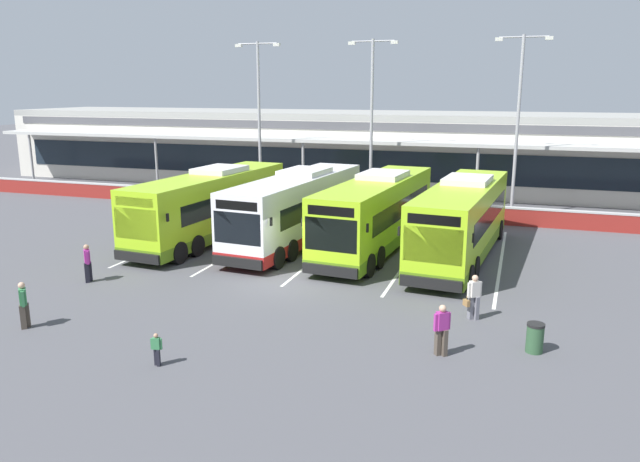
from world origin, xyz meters
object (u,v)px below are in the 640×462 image
object	(u,v)px
lamp_post_centre	(372,114)
lamp_post_west	(259,112)
lamp_post_east	(518,116)
pedestrian_approaching_bus	(87,262)
coach_bus_left_centre	(297,209)
coach_bus_right_centre	(462,221)
pedestrian_with_handbag	(474,296)
coach_bus_centre	(376,214)
pedestrian_near_bin	(442,328)
coach_bus_leftmost	(211,206)
litter_bin	(535,338)
pedestrian_in_dark_coat	(24,303)
pedestrian_child	(157,348)

from	to	relation	value
lamp_post_centre	lamp_post_west	bearing A→B (deg)	-178.16
lamp_post_east	pedestrian_approaching_bus	bearing A→B (deg)	-130.75
coach_bus_left_centre	lamp_post_east	distance (m)	15.28
coach_bus_right_centre	lamp_post_centre	size ratio (longest dim) A/B	1.12
lamp_post_west	lamp_post_east	size ratio (longest dim) A/B	1.00
pedestrian_with_handbag	coach_bus_centre	bearing A→B (deg)	123.10
coach_bus_centre	pedestrian_approaching_bus	world-z (taller)	coach_bus_centre
lamp_post_west	lamp_post_east	bearing A→B (deg)	-0.66
pedestrian_near_bin	lamp_post_centre	world-z (taller)	lamp_post_centre
coach_bus_leftmost	litter_bin	distance (m)	19.07
coach_bus_centre	lamp_post_centre	xyz separation A→B (m)	(-2.88, 10.51, 4.50)
pedestrian_near_bin	pedestrian_approaching_bus	xyz separation A→B (m)	(-14.96, 2.65, 0.00)
pedestrian_approaching_bus	lamp_post_west	distance (m)	20.08
coach_bus_right_centre	lamp_post_west	xyz separation A→B (m)	(-15.04, 10.65, 4.50)
coach_bus_centre	pedestrian_near_bin	distance (m)	12.69
pedestrian_in_dark_coat	lamp_post_west	size ratio (longest dim) A/B	0.15
coach_bus_left_centre	litter_bin	world-z (taller)	coach_bus_left_centre
coach_bus_centre	pedestrian_approaching_bus	distance (m)	13.67
coach_bus_right_centre	pedestrian_with_handbag	size ratio (longest dim) A/B	7.61
coach_bus_right_centre	pedestrian_in_dark_coat	size ratio (longest dim) A/B	7.61
pedestrian_with_handbag	pedestrian_near_bin	bearing A→B (deg)	-101.31
coach_bus_left_centre	lamp_post_west	distance (m)	13.11
lamp_post_east	litter_bin	distance (m)	21.47
coach_bus_leftmost	coach_bus_centre	xyz separation A→B (m)	(8.82, 0.76, 0.00)
coach_bus_centre	pedestrian_near_bin	size ratio (longest dim) A/B	7.61
pedestrian_child	litter_bin	bearing A→B (deg)	23.06
pedestrian_child	pedestrian_approaching_bus	distance (m)	9.33
pedestrian_with_handbag	lamp_post_centre	world-z (taller)	lamp_post_centre
coach_bus_left_centre	coach_bus_centre	size ratio (longest dim) A/B	1.00
lamp_post_centre	lamp_post_east	bearing A→B (deg)	-2.81
lamp_post_west	coach_bus_leftmost	bearing A→B (deg)	-79.71
coach_bus_centre	pedestrian_near_bin	xyz separation A→B (m)	(4.78, -11.72, -0.91)
coach_bus_right_centre	lamp_post_east	distance (m)	11.57
lamp_post_east	pedestrian_in_dark_coat	bearing A→B (deg)	-122.29
coach_bus_left_centre	litter_bin	bearing A→B (deg)	-41.89
coach_bus_left_centre	pedestrian_with_handbag	world-z (taller)	coach_bus_left_centre
pedestrian_with_handbag	pedestrian_in_dark_coat	bearing A→B (deg)	-158.71
coach_bus_leftmost	lamp_post_west	xyz separation A→B (m)	(-2.00, 11.02, 4.50)
coach_bus_left_centre	pedestrian_child	size ratio (longest dim) A/B	12.27
pedestrian_approaching_bus	pedestrian_child	bearing A→B (deg)	-39.74
coach_bus_leftmost	pedestrian_near_bin	xyz separation A→B (m)	(13.60, -10.96, -0.91)
pedestrian_in_dark_coat	coach_bus_centre	bearing A→B (deg)	57.55
coach_bus_right_centre	pedestrian_in_dark_coat	distance (m)	18.86
coach_bus_leftmost	pedestrian_with_handbag	distance (m)	16.19
coach_bus_left_centre	pedestrian_child	world-z (taller)	coach_bus_left_centre
coach_bus_right_centre	pedestrian_with_handbag	distance (m)	8.12
coach_bus_leftmost	lamp_post_east	bearing A→B (deg)	35.58
pedestrian_child	lamp_post_east	size ratio (longest dim) A/B	0.09
coach_bus_left_centre	coach_bus_right_centre	xyz separation A→B (m)	(8.40, -0.28, 0.00)
pedestrian_in_dark_coat	pedestrian_near_bin	world-z (taller)	same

